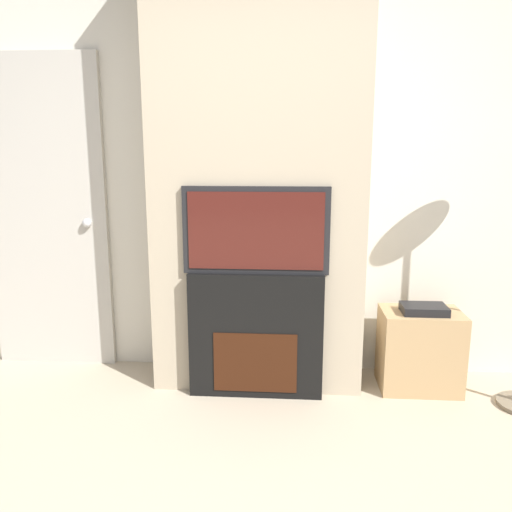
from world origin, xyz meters
TOP-DOWN VIEW (x-y plane):
  - wall_back at (0.00, 2.03)m, footprint 6.00×0.06m
  - chimney_breast at (0.00, 1.80)m, footprint 1.27×0.40m
  - fireplace at (0.00, 1.60)m, footprint 0.80×0.15m
  - television at (0.00, 1.59)m, footprint 0.84×0.07m
  - media_stand at (1.01, 1.74)m, footprint 0.48×0.33m
  - entry_door at (-1.42, 1.97)m, footprint 0.82×0.09m

SIDE VIEW (x-z plane):
  - media_stand at x=1.01m, z-range -0.02..0.53m
  - fireplace at x=0.00m, z-range 0.00..0.75m
  - television at x=0.00m, z-range 0.76..1.26m
  - entry_door at x=-1.42m, z-range 0.00..2.07m
  - wall_back at x=0.00m, z-range 0.00..2.70m
  - chimney_breast at x=0.00m, z-range 0.00..2.70m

